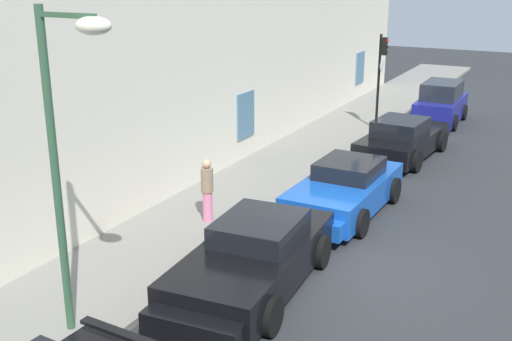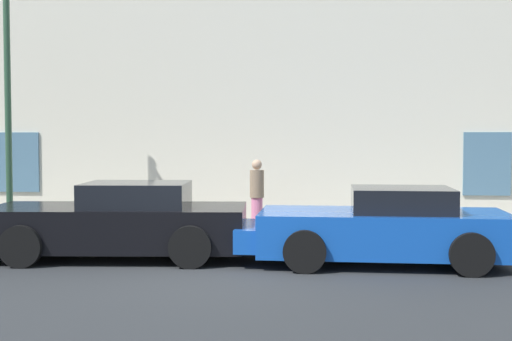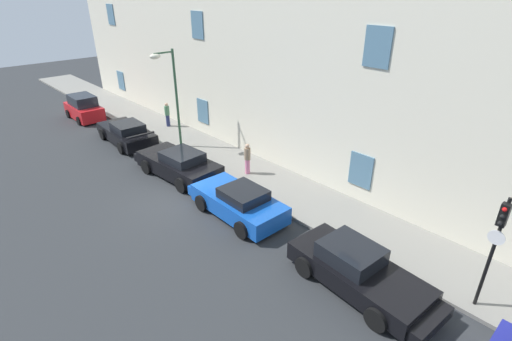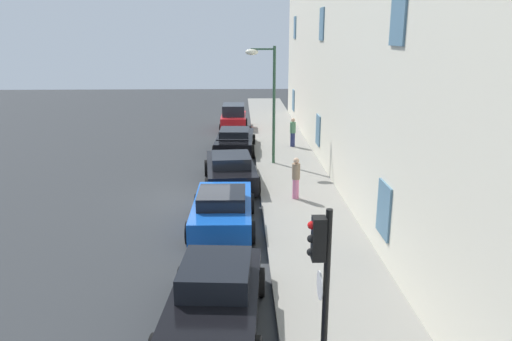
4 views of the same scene
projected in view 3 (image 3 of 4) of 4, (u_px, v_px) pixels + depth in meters
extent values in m
plane|color=#2B2D30|center=(179.00, 198.00, 17.35)|extent=(80.00, 80.00, 0.00)
cube|color=gray|center=(245.00, 170.00, 19.78)|extent=(60.00, 3.16, 0.14)
cube|color=beige|center=(299.00, 55.00, 19.70)|extent=(43.24, 4.42, 10.98)
cube|color=slate|center=(121.00, 81.00, 31.41)|extent=(1.10, 0.06, 1.50)
cube|color=slate|center=(203.00, 111.00, 23.84)|extent=(1.10, 0.06, 1.50)
cube|color=slate|center=(361.00, 170.00, 16.26)|extent=(1.10, 0.06, 1.50)
cube|color=slate|center=(111.00, 14.00, 29.17)|extent=(1.10, 0.06, 1.50)
cube|color=slate|center=(197.00, 25.00, 21.59)|extent=(1.10, 0.06, 1.50)
cube|color=slate|center=(378.00, 47.00, 14.02)|extent=(1.10, 0.06, 1.50)
cube|color=black|center=(127.00, 134.00, 23.20)|extent=(4.74, 2.15, 0.70)
cube|color=black|center=(128.00, 127.00, 22.71)|extent=(1.93, 1.63, 0.44)
cube|color=black|center=(114.00, 127.00, 24.64)|extent=(1.48, 1.84, 0.39)
cube|color=black|center=(141.00, 135.00, 21.49)|extent=(0.24, 1.65, 0.06)
cylinder|color=black|center=(103.00, 134.00, 23.72)|extent=(0.69, 0.27, 0.68)
cylinder|color=black|center=(132.00, 128.00, 24.84)|extent=(0.69, 0.27, 0.68)
cylinder|color=black|center=(121.00, 148.00, 21.74)|extent=(0.69, 0.27, 0.68)
cylinder|color=black|center=(152.00, 140.00, 22.86)|extent=(0.69, 0.27, 0.68)
cube|color=black|center=(179.00, 165.00, 19.10)|extent=(4.82, 2.30, 0.76)
cube|color=black|center=(182.00, 156.00, 18.62)|extent=(1.99, 1.70, 0.44)
cube|color=black|center=(156.00, 156.00, 20.40)|extent=(1.54, 1.90, 0.42)
cylinder|color=black|center=(147.00, 167.00, 19.43)|extent=(0.75, 0.29, 0.73)
cylinder|color=black|center=(178.00, 155.00, 20.72)|extent=(0.75, 0.29, 0.73)
cylinder|color=black|center=(181.00, 185.00, 17.66)|extent=(0.75, 0.29, 0.73)
cylinder|color=black|center=(213.00, 172.00, 18.95)|extent=(0.75, 0.29, 0.73)
cube|color=#144CB2|center=(239.00, 203.00, 15.83)|extent=(4.33, 1.96, 0.74)
cube|color=black|center=(243.00, 194.00, 15.36)|extent=(1.74, 1.54, 0.43)
cube|color=#144CB2|center=(212.00, 189.00, 17.13)|extent=(1.32, 1.76, 0.40)
cylinder|color=black|center=(202.00, 203.00, 16.24)|extent=(0.72, 0.25, 0.71)
cylinder|color=black|center=(236.00, 189.00, 17.38)|extent=(0.72, 0.25, 0.71)
cylinder|color=black|center=(242.00, 230.00, 14.46)|extent=(0.72, 0.25, 0.71)
cylinder|color=black|center=(277.00, 212.00, 15.60)|extent=(0.72, 0.25, 0.71)
cube|color=black|center=(358.00, 273.00, 12.04)|extent=(4.65, 2.21, 0.65)
cube|color=black|center=(351.00, 253.00, 12.02)|extent=(1.91, 1.64, 0.53)
cube|color=black|center=(415.00, 313.00, 10.68)|extent=(1.48, 1.83, 0.36)
cylinder|color=black|center=(413.00, 289.00, 11.67)|extent=(0.73, 0.29, 0.71)
cylinder|color=black|center=(376.00, 319.00, 10.61)|extent=(0.73, 0.29, 0.71)
cylinder|color=black|center=(342.00, 245.00, 13.63)|extent=(0.73, 0.29, 0.71)
cylinder|color=black|center=(305.00, 267.00, 12.57)|extent=(0.73, 0.29, 0.71)
cube|color=red|center=(85.00, 111.00, 27.28)|extent=(3.61, 1.68, 0.90)
cube|color=#1E232B|center=(82.00, 100.00, 26.92)|extent=(2.17, 1.46, 0.70)
cylinder|color=black|center=(68.00, 114.00, 27.62)|extent=(0.60, 0.21, 0.60)
cylinder|color=black|center=(91.00, 109.00, 28.61)|extent=(0.60, 0.21, 0.60)
cylinder|color=black|center=(79.00, 121.00, 26.19)|extent=(0.60, 0.21, 0.60)
cylinder|color=black|center=(102.00, 116.00, 27.17)|extent=(0.60, 0.21, 0.60)
cylinder|color=black|center=(491.00, 255.00, 10.61)|extent=(0.10, 0.10, 3.67)
cube|color=black|center=(504.00, 215.00, 9.91)|extent=(0.22, 0.20, 0.66)
sphere|color=red|center=(505.00, 210.00, 9.75)|extent=(0.12, 0.12, 0.12)
sphere|color=black|center=(502.00, 216.00, 9.84)|extent=(0.12, 0.12, 0.12)
sphere|color=black|center=(500.00, 223.00, 9.93)|extent=(0.12, 0.12, 0.12)
cylinder|color=white|center=(496.00, 238.00, 10.26)|extent=(0.44, 0.02, 0.44)
cylinder|color=#2D5138|center=(177.00, 100.00, 21.31)|extent=(0.14, 0.14, 5.58)
cube|color=#2D5138|center=(163.00, 53.00, 19.81)|extent=(0.08, 1.10, 0.08)
ellipsoid|color=#EAE5C6|center=(155.00, 56.00, 19.56)|extent=(0.44, 0.60, 0.28)
cylinder|color=navy|center=(168.00, 120.00, 25.54)|extent=(0.36, 0.36, 0.78)
cylinder|color=#4C7F59|center=(167.00, 111.00, 25.23)|extent=(0.45, 0.45, 0.60)
sphere|color=tan|center=(166.00, 104.00, 25.05)|extent=(0.22, 0.22, 0.22)
cylinder|color=pink|center=(247.00, 166.00, 19.12)|extent=(0.31, 0.31, 0.78)
cylinder|color=#8C7259|center=(247.00, 154.00, 18.82)|extent=(0.39, 0.39, 0.60)
sphere|color=tan|center=(247.00, 146.00, 18.64)|extent=(0.22, 0.22, 0.22)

